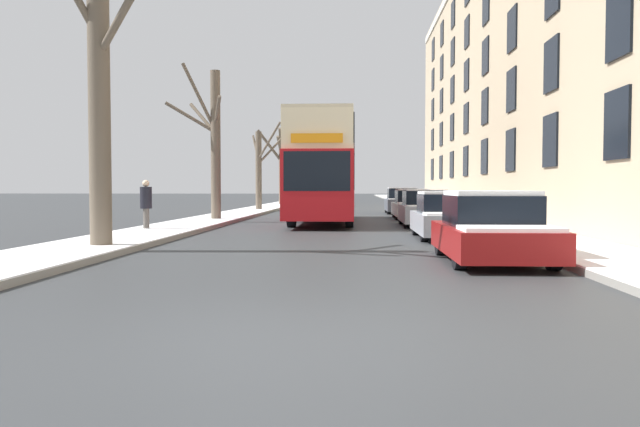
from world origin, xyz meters
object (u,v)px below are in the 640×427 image
Objects in this scene: bare_tree_left_1 at (213,141)px; parked_car_0 at (491,229)px; bare_tree_left_0 at (96,70)px; pedestrian_left_sidewalk at (146,204)px; double_decker_bus at (325,165)px; parked_car_4 at (402,202)px; bare_tree_left_2 at (260,168)px; parked_car_1 at (448,217)px; parked_car_2 at (425,209)px; parked_car_3 at (412,205)px; bare_tree_left_3 at (282,166)px.

bare_tree_left_1 reaches higher than parked_car_0.
bare_tree_left_0 is 6.76m from pedestrian_left_sidewalk.
pedestrian_left_sidewalk is (-5.53, -6.67, -1.50)m from double_decker_bus.
double_decker_bus is at bearing -112.46° from parked_car_4.
parked_car_4 is at bearing 68.71° from bare_tree_left_0.
bare_tree_left_2 reaches higher than parked_car_1.
pedestrian_left_sidewalk is (-9.55, -4.42, 0.30)m from parked_car_2.
parked_car_3 is at bearing 90.00° from parked_car_1.
bare_tree_left_3 is at bearing 102.68° from parked_car_0.
parked_car_3 is (8.79, -21.46, -2.67)m from bare_tree_left_3.
bare_tree_left_0 is 24.63m from bare_tree_left_2.
parked_car_4 is (0.00, 17.99, 0.05)m from parked_car_1.
bare_tree_left_1 is 1.65× the size of parked_car_0.
double_decker_bus is 4.95m from parked_car_2.
bare_tree_left_2 is at bearing 113.14° from parked_car_1.
bare_tree_left_0 reaches higher than bare_tree_left_2.
pedestrian_left_sidewalk is at bearing -91.38° from bare_tree_left_3.
double_decker_bus is at bearing 105.91° from parked_car_0.
parked_car_4 is (0.00, 23.82, 0.04)m from parked_car_0.
parked_car_0 is at bearing -90.00° from parked_car_2.
parked_car_4 is (-0.00, 11.98, 0.03)m from parked_car_2.
parked_car_3 is (8.68, -8.54, -2.08)m from bare_tree_left_2.
double_decker_bus reaches higher than parked_car_4.
bare_tree_left_1 is 1.68× the size of parked_car_1.
bare_tree_left_2 is 1.35× the size of parked_car_2.
parked_car_0 is 0.89× the size of parked_car_3.
bare_tree_left_3 is 1.55× the size of parked_car_0.
parked_car_2 is 11.98m from parked_car_4.
parked_car_3 is (8.68, 16.05, -3.54)m from bare_tree_left_0.
parked_car_1 is at bearing -124.18° from pedestrian_left_sidewalk.
parked_car_2 is (8.68, 10.29, -3.54)m from bare_tree_left_0.
parked_car_0 is (4.02, -14.10, -1.80)m from double_decker_bus.
double_decker_bus reaches higher than parked_car_0.
parked_car_0 is at bearing -77.32° from bare_tree_left_3.
double_decker_bus is 2.82× the size of parked_car_4.
parked_car_3 is (8.82, 3.58, -2.83)m from bare_tree_left_1.
double_decker_bus is 10.66m from parked_car_4.
double_decker_bus is at bearing 0.90° from bare_tree_left_1.
parked_car_0 is 23.82m from parked_car_4.
pedestrian_left_sidewalk reaches higher than parked_car_1.
parked_car_1 is at bearing -66.86° from bare_tree_left_2.
double_decker_bus is at bearing 150.69° from parked_car_2.
parked_car_1 is 9.69m from pedestrian_left_sidewalk.
parked_car_1 is 0.88× the size of parked_car_3.
parked_car_4 is 2.29× the size of pedestrian_left_sidewalk.
bare_tree_left_0 is at bearing -130.14° from parked_car_2.
pedestrian_left_sidewalk is at bearing -120.23° from parked_car_4.
bare_tree_left_2 reaches higher than double_decker_bus.
parked_car_3 is 13.96m from pedestrian_left_sidewalk.
parked_car_0 is (8.68, -26.15, -2.09)m from bare_tree_left_2.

